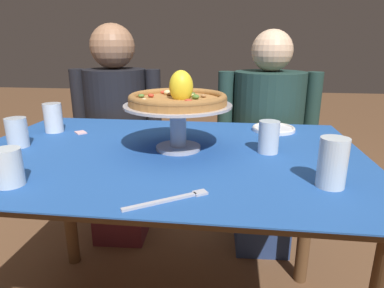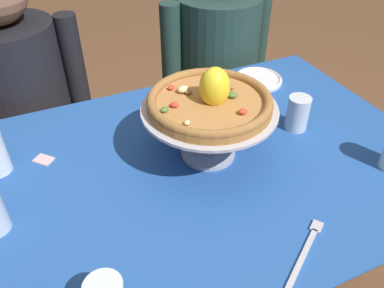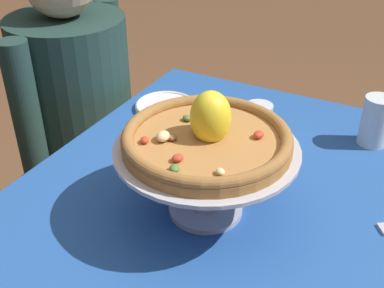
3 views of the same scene
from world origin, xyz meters
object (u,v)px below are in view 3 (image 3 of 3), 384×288
(pizza, at_px, (207,136))
(water_glass_side_right, at_px, (258,127))
(diner_right, at_px, (81,135))
(side_plate, at_px, (166,106))
(pizza_stand, at_px, (206,166))
(water_glass_front_right, at_px, (375,123))

(pizza, height_order, water_glass_side_right, pizza)
(diner_right, bearing_deg, side_plate, -91.44)
(pizza_stand, bearing_deg, water_glass_side_right, 0.66)
(pizza, relative_size, water_glass_front_right, 2.54)
(water_glass_side_right, bearing_deg, water_glass_front_right, -63.12)
(pizza, height_order, side_plate, pizza)
(water_glass_front_right, xyz_separation_m, side_plate, (-0.08, 0.55, -0.05))
(side_plate, bearing_deg, pizza_stand, -139.47)
(water_glass_side_right, xyz_separation_m, diner_right, (0.06, 0.63, -0.23))
(pizza_stand, distance_m, side_plate, 0.47)
(water_glass_front_right, distance_m, side_plate, 0.56)
(water_glass_side_right, relative_size, diner_right, 0.09)
(side_plate, height_order, diner_right, diner_right)
(pizza_stand, height_order, water_glass_side_right, pizza_stand)
(pizza_stand, height_order, pizza, pizza)
(side_plate, bearing_deg, water_glass_front_right, -81.83)
(water_glass_front_right, height_order, diner_right, diner_right)
(pizza_stand, distance_m, water_glass_side_right, 0.30)
(side_plate, bearing_deg, water_glass_side_right, -99.75)
(pizza, bearing_deg, diner_right, 60.85)
(pizza_stand, height_order, water_glass_front_right, pizza_stand)
(water_glass_front_right, bearing_deg, diner_right, 94.52)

